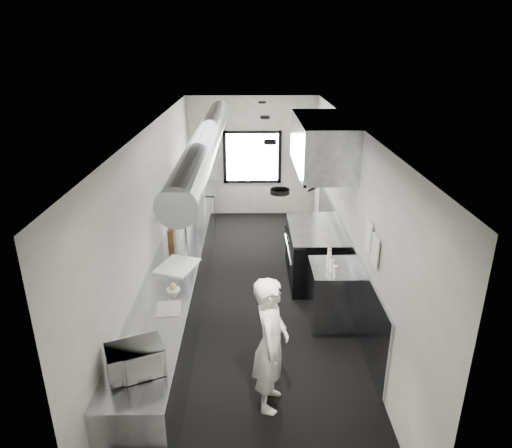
{
  "coord_description": "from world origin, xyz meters",
  "views": [
    {
      "loc": [
        -0.04,
        -6.63,
        3.92
      ],
      "look_at": [
        0.04,
        -0.2,
        1.37
      ],
      "focal_mm": 32.43,
      "sensor_mm": 36.0,
      "label": 1
    }
  ],
  "objects_px": {
    "range": "(312,253)",
    "squeeze_bottle_d": "(329,257)",
    "prep_counter": "(178,289)",
    "plate_stack_a": "(177,196)",
    "plate_stack_b": "(182,185)",
    "squeeze_bottle_e": "(329,253)",
    "plate_stack_d": "(190,166)",
    "microwave": "(135,360)",
    "pass_shelf": "(184,190)",
    "knife_block": "(172,236)",
    "bottle_station": "(332,294)",
    "squeeze_bottle_c": "(329,261)",
    "small_plate": "(173,290)",
    "exhaust_hood": "(321,144)",
    "deli_tub_a": "(131,343)",
    "plate_stack_c": "(186,176)",
    "far_work_table": "(202,207)",
    "squeeze_bottle_a": "(335,272)",
    "deli_tub_b": "(134,342)",
    "line_cook": "(271,344)",
    "squeeze_bottle_b": "(332,266)",
    "cutting_board": "(177,266)"
  },
  "relations": [
    {
      "from": "range",
      "to": "squeeze_bottle_d",
      "type": "bearing_deg",
      "value": -86.91
    },
    {
      "from": "prep_counter",
      "to": "plate_stack_a",
      "type": "bearing_deg",
      "value": 92.45
    },
    {
      "from": "plate_stack_b",
      "to": "squeeze_bottle_e",
      "type": "bearing_deg",
      "value": -25.93
    },
    {
      "from": "plate_stack_d",
      "to": "microwave",
      "type": "bearing_deg",
      "value": -89.78
    },
    {
      "from": "pass_shelf",
      "to": "knife_block",
      "type": "height_order",
      "value": "pass_shelf"
    },
    {
      "from": "bottle_station",
      "to": "squeeze_bottle_c",
      "type": "relative_size",
      "value": 5.0
    },
    {
      "from": "range",
      "to": "small_plate",
      "type": "xyz_separation_m",
      "value": [
        -2.1,
        -2.03,
        0.44
      ]
    },
    {
      "from": "exhaust_hood",
      "to": "squeeze_bottle_d",
      "type": "distance_m",
      "value": 1.88
    },
    {
      "from": "deli_tub_a",
      "to": "plate_stack_c",
      "type": "bearing_deg",
      "value": 87.75
    },
    {
      "from": "far_work_table",
      "to": "squeeze_bottle_a",
      "type": "relative_size",
      "value": 6.64
    },
    {
      "from": "pass_shelf",
      "to": "plate_stack_a",
      "type": "bearing_deg",
      "value": -89.09
    },
    {
      "from": "deli_tub_b",
      "to": "squeeze_bottle_e",
      "type": "relative_size",
      "value": 0.79
    },
    {
      "from": "line_cook",
      "to": "deli_tub_b",
      "type": "xyz_separation_m",
      "value": [
        -1.46,
        -0.12,
        0.13
      ]
    },
    {
      "from": "plate_stack_c",
      "to": "deli_tub_b",
      "type": "bearing_deg",
      "value": -91.88
    },
    {
      "from": "far_work_table",
      "to": "squeeze_bottle_b",
      "type": "distance_m",
      "value": 4.65
    },
    {
      "from": "plate_stack_c",
      "to": "prep_counter",
      "type": "bearing_deg",
      "value": -89.29
    },
    {
      "from": "plate_stack_b",
      "to": "plate_stack_c",
      "type": "relative_size",
      "value": 0.83
    },
    {
      "from": "exhaust_hood",
      "to": "range",
      "type": "xyz_separation_m",
      "value": [
        -0.06,
        0.0,
        -1.92
      ]
    },
    {
      "from": "squeeze_bottle_b",
      "to": "plate_stack_a",
      "type": "bearing_deg",
      "value": 156.77
    },
    {
      "from": "microwave",
      "to": "small_plate",
      "type": "xyz_separation_m",
      "value": [
        0.11,
        1.6,
        -0.14
      ]
    },
    {
      "from": "squeeze_bottle_a",
      "to": "plate_stack_b",
      "type": "bearing_deg",
      "value": 142.96
    },
    {
      "from": "far_work_table",
      "to": "small_plate",
      "type": "height_order",
      "value": "small_plate"
    },
    {
      "from": "deli_tub_a",
      "to": "plate_stack_d",
      "type": "distance_m",
      "value": 4.45
    },
    {
      "from": "microwave",
      "to": "squeeze_bottle_e",
      "type": "xyz_separation_m",
      "value": [
        2.3,
        2.53,
        -0.07
      ]
    },
    {
      "from": "bottle_station",
      "to": "plate_stack_d",
      "type": "bearing_deg",
      "value": 132.53
    },
    {
      "from": "cutting_board",
      "to": "plate_stack_b",
      "type": "distance_m",
      "value": 1.59
    },
    {
      "from": "range",
      "to": "microwave",
      "type": "relative_size",
      "value": 3.25
    },
    {
      "from": "cutting_board",
      "to": "pass_shelf",
      "type": "bearing_deg",
      "value": 92.96
    },
    {
      "from": "prep_counter",
      "to": "microwave",
      "type": "bearing_deg",
      "value": -90.39
    },
    {
      "from": "deli_tub_b",
      "to": "cutting_board",
      "type": "relative_size",
      "value": 0.21
    },
    {
      "from": "plate_stack_d",
      "to": "plate_stack_c",
      "type": "bearing_deg",
      "value": -88.81
    },
    {
      "from": "pass_shelf",
      "to": "cutting_board",
      "type": "height_order",
      "value": "pass_shelf"
    },
    {
      "from": "far_work_table",
      "to": "squeeze_bottle_b",
      "type": "relative_size",
      "value": 6.21
    },
    {
      "from": "prep_counter",
      "to": "squeeze_bottle_c",
      "type": "relative_size",
      "value": 33.34
    },
    {
      "from": "plate_stack_d",
      "to": "squeeze_bottle_e",
      "type": "xyz_separation_m",
      "value": [
        2.31,
        -2.25,
        -0.75
      ]
    },
    {
      "from": "bottle_station",
      "to": "exhaust_hood",
      "type": "bearing_deg",
      "value": 92.18
    },
    {
      "from": "squeeze_bottle_c",
      "to": "squeeze_bottle_e",
      "type": "xyz_separation_m",
      "value": [
        0.06,
        0.29,
        -0.01
      ]
    },
    {
      "from": "plate_stack_c",
      "to": "squeeze_bottle_a",
      "type": "relative_size",
      "value": 1.92
    },
    {
      "from": "plate_stack_c",
      "to": "squeeze_bottle_d",
      "type": "relative_size",
      "value": 2.05
    },
    {
      "from": "knife_block",
      "to": "plate_stack_b",
      "type": "distance_m",
      "value": 0.87
    },
    {
      "from": "range",
      "to": "plate_stack_a",
      "type": "relative_size",
      "value": 5.58
    },
    {
      "from": "prep_counter",
      "to": "squeeze_bottle_e",
      "type": "xyz_separation_m",
      "value": [
        2.28,
        0.1,
        0.53
      ]
    },
    {
      "from": "knife_block",
      "to": "range",
      "type": "bearing_deg",
      "value": 13.34
    },
    {
      "from": "pass_shelf",
      "to": "squeeze_bottle_b",
      "type": "relative_size",
      "value": 15.53
    },
    {
      "from": "squeeze_bottle_d",
      "to": "plate_stack_a",
      "type": "bearing_deg",
      "value": 163.39
    },
    {
      "from": "squeeze_bottle_c",
      "to": "plate_stack_a",
      "type": "bearing_deg",
      "value": 159.92
    },
    {
      "from": "exhaust_hood",
      "to": "range",
      "type": "height_order",
      "value": "exhaust_hood"
    },
    {
      "from": "deli_tub_a",
      "to": "knife_block",
      "type": "height_order",
      "value": "knife_block"
    },
    {
      "from": "squeeze_bottle_e",
      "to": "squeeze_bottle_a",
      "type": "bearing_deg",
      "value": -91.5
    },
    {
      "from": "range",
      "to": "squeeze_bottle_e",
      "type": "xyz_separation_m",
      "value": [
        0.09,
        -1.1,
        0.51
      ]
    }
  ]
}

